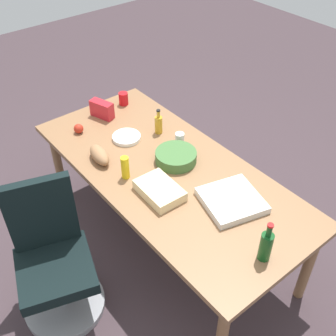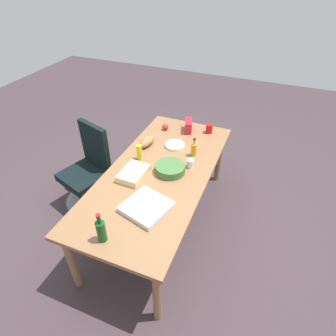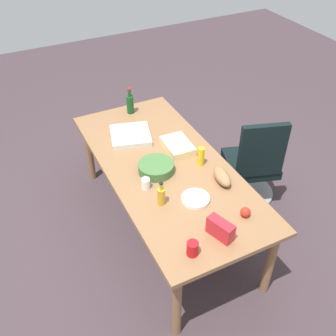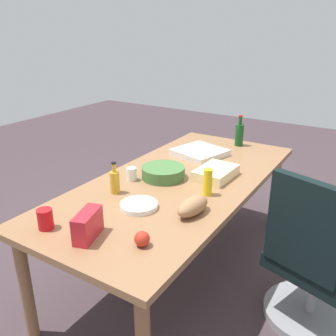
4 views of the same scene
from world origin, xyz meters
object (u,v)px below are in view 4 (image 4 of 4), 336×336
chip_bag_red (88,225)px  wine_bottle (239,134)px  salad_bowl (163,172)px  sheet_cake (216,173)px  conference_table (179,189)px  apple_red (142,239)px  red_solo_cup (45,219)px  office_chair (311,271)px  paper_plate_stack (139,205)px  paper_cup (131,174)px  dressing_bottle (115,181)px  pizza_box (200,152)px  mustard_bottle (208,182)px  bread_loaf (193,206)px

chip_bag_red → wine_bottle: size_ratio=0.73×
salad_bowl → sheet_cake: 0.37m
conference_table → apple_red: size_ratio=28.87×
apple_red → salad_bowl: bearing=-154.2°
red_solo_cup → wine_bottle: (-1.87, 0.32, 0.05)m
office_chair → paper_plate_stack: bearing=-63.5°
paper_cup → dressing_bottle: bearing=9.3°
conference_table → paper_cup: paper_cup is taller
apple_red → chip_bag_red: bearing=-73.3°
pizza_box → apple_red: apple_red is taller
pizza_box → paper_cup: 0.73m
conference_table → office_chair: 0.98m
apple_red → wine_bottle: wine_bottle is taller
mustard_bottle → sheet_cake: size_ratio=0.54×
red_solo_cup → wine_bottle: 1.90m
paper_cup → bread_loaf: 0.62m
office_chair → apple_red: (0.77, -0.67, 0.41)m
bread_loaf → chip_bag_red: bearing=-33.9°
pizza_box → red_solo_cup: (1.45, -0.15, 0.03)m
mustard_bottle → paper_plate_stack: 0.46m
chip_bag_red → dressing_bottle: bearing=-154.8°
sheet_cake → office_chair: bearing=75.1°
conference_table → apple_red: (0.79, 0.26, 0.11)m
salad_bowl → bread_loaf: bearing=50.1°
wine_bottle → bread_loaf: wine_bottle is taller
pizza_box → mustard_bottle: mustard_bottle is taller
mustard_bottle → chip_bag_red: bearing=-20.6°
office_chair → mustard_bottle: 0.81m
office_chair → chip_bag_red: (0.85, -0.94, 0.44)m
mustard_bottle → chip_bag_red: mustard_bottle is taller
paper_plate_stack → bread_loaf: 0.32m
conference_table → pizza_box: size_ratio=6.09×
salad_bowl → sheet_cake: bearing=123.1°
paper_plate_stack → chip_bag_red: size_ratio=1.10×
mustard_bottle → paper_plate_stack: bearing=-35.1°
mustard_bottle → salad_bowl: bearing=-102.4°
apple_red → sheet_cake: bearing=-176.4°
conference_table → paper_plate_stack: (0.49, 0.02, 0.09)m
paper_plate_stack → chip_bag_red: bearing=-3.8°
salad_bowl → apple_red: salad_bowl is taller
dressing_bottle → paper_plate_stack: (0.09, 0.25, -0.06)m
mustard_bottle → sheet_cake: 0.30m
conference_table → bread_loaf: 0.52m
paper_plate_stack → wine_bottle: bearing=178.1°
pizza_box → wine_bottle: bearing=173.3°
dressing_bottle → apple_red: bearing=51.4°
sheet_cake → bread_loaf: bread_loaf is taller
bread_loaf → paper_plate_stack: bearing=-71.9°
paper_plate_stack → bread_loaf: bread_loaf is taller
sheet_cake → bread_loaf: size_ratio=1.33×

